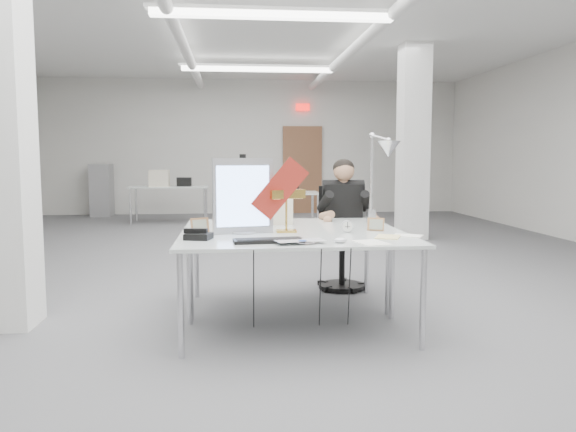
# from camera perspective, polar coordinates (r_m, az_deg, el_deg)

# --- Properties ---
(room_shell) EXTENTS (10.04, 14.04, 3.24)m
(room_shell) POSITION_cam_1_polar(r_m,az_deg,el_deg) (6.79, -1.25, 8.84)
(room_shell) COLOR #505053
(room_shell) RESTS_ON ground
(desk_main) EXTENTS (1.80, 0.90, 0.02)m
(desk_main) POSITION_cam_1_polar(r_m,az_deg,el_deg) (4.20, 1.03, -2.43)
(desk_main) COLOR silver
(desk_main) RESTS_ON room_shell
(desk_second) EXTENTS (1.80, 0.90, 0.02)m
(desk_second) POSITION_cam_1_polar(r_m,az_deg,el_deg) (5.09, -0.14, -0.95)
(desk_second) COLOR silver
(desk_second) RESTS_ON room_shell
(bg_desk_a) EXTENTS (1.60, 0.80, 0.02)m
(bg_desk_a) POSITION_cam_1_polar(r_m,az_deg,el_deg) (9.67, -1.56, 2.35)
(bg_desk_a) COLOR silver
(bg_desk_a) RESTS_ON room_shell
(bg_desk_b) EXTENTS (1.60, 0.80, 0.02)m
(bg_desk_b) POSITION_cam_1_polar(r_m,az_deg,el_deg) (11.92, -11.97, 2.91)
(bg_desk_b) COLOR silver
(bg_desk_b) RESTS_ON room_shell
(filing_cabinet) EXTENTS (0.45, 0.55, 1.20)m
(filing_cabinet) POSITION_cam_1_polar(r_m,az_deg,el_deg) (13.64, -18.40, 2.51)
(filing_cabinet) COLOR gray
(filing_cabinet) RESTS_ON room_shell
(office_chair) EXTENTS (0.57, 0.57, 1.06)m
(office_chair) POSITION_cam_1_polar(r_m,az_deg,el_deg) (5.79, 5.53, -2.28)
(office_chair) COLOR black
(office_chair) RESTS_ON room_shell
(seated_person) EXTENTS (0.57, 0.68, 0.95)m
(seated_person) POSITION_cam_1_polar(r_m,az_deg,el_deg) (5.70, 5.66, 1.36)
(seated_person) COLOR black
(seated_person) RESTS_ON office_chair
(monitor) EXTENTS (0.48, 0.14, 0.60)m
(monitor) POSITION_cam_1_polar(r_m,az_deg,el_deg) (4.44, -4.59, 2.04)
(monitor) COLOR #A5A5A9
(monitor) RESTS_ON desk_main
(pennant) EXTENTS (0.46, 0.02, 0.50)m
(pennant) POSITION_cam_1_polar(r_m,az_deg,el_deg) (4.42, -0.81, 2.82)
(pennant) COLOR maroon
(pennant) RESTS_ON monitor
(keyboard) EXTENTS (0.51, 0.21, 0.02)m
(keyboard) POSITION_cam_1_polar(r_m,az_deg,el_deg) (3.99, -1.99, -2.52)
(keyboard) COLOR black
(keyboard) RESTS_ON desk_main
(laptop) EXTENTS (0.39, 0.30, 0.03)m
(laptop) POSITION_cam_1_polar(r_m,az_deg,el_deg) (3.88, 1.49, -2.75)
(laptop) COLOR silver
(laptop) RESTS_ON desk_main
(mouse) EXTENTS (0.10, 0.07, 0.04)m
(mouse) POSITION_cam_1_polar(r_m,az_deg,el_deg) (3.98, 5.33, -2.48)
(mouse) COLOR silver
(mouse) RESTS_ON desk_main
(bankers_lamp) EXTENTS (0.33, 0.23, 0.35)m
(bankers_lamp) POSITION_cam_1_polar(r_m,az_deg,el_deg) (4.51, -0.17, 0.56)
(bankers_lamp) COLOR #BF8E3B
(bankers_lamp) RESTS_ON desk_main
(desk_phone) EXTENTS (0.22, 0.21, 0.05)m
(desk_phone) POSITION_cam_1_polar(r_m,az_deg,el_deg) (4.19, -9.07, -2.05)
(desk_phone) COLOR black
(desk_phone) RESTS_ON desk_main
(picture_frame_left) EXTENTS (0.15, 0.11, 0.12)m
(picture_frame_left) POSITION_cam_1_polar(r_m,az_deg,el_deg) (4.54, -8.94, -0.94)
(picture_frame_left) COLOR #9C6943
(picture_frame_left) RESTS_ON desk_main
(picture_frame_right) EXTENTS (0.14, 0.09, 0.11)m
(picture_frame_right) POSITION_cam_1_polar(r_m,az_deg,el_deg) (4.67, 8.90, -0.83)
(picture_frame_right) COLOR #AE794B
(picture_frame_right) RESTS_ON desk_main
(desk_clock) EXTENTS (0.10, 0.04, 0.10)m
(desk_clock) POSITION_cam_1_polar(r_m,az_deg,el_deg) (4.54, 6.02, -1.03)
(desk_clock) COLOR silver
(desk_clock) RESTS_ON desk_main
(paper_stack_a) EXTENTS (0.25, 0.31, 0.01)m
(paper_stack_a) POSITION_cam_1_polar(r_m,az_deg,el_deg) (4.00, 8.49, -2.69)
(paper_stack_a) COLOR white
(paper_stack_a) RESTS_ON desk_main
(paper_stack_b) EXTENTS (0.25, 0.29, 0.01)m
(paper_stack_b) POSITION_cam_1_polar(r_m,az_deg,el_deg) (4.31, 10.11, -2.09)
(paper_stack_b) COLOR #E4D288
(paper_stack_b) RESTS_ON desk_main
(paper_stack_c) EXTENTS (0.27, 0.24, 0.01)m
(paper_stack_c) POSITION_cam_1_polar(r_m,az_deg,el_deg) (4.40, 12.05, -1.97)
(paper_stack_c) COLOR white
(paper_stack_c) RESTS_ON desk_main
(beige_monitor) EXTENTS (0.47, 0.46, 0.37)m
(beige_monitor) POSITION_cam_1_polar(r_m,az_deg,el_deg) (5.13, -2.27, 1.32)
(beige_monitor) COLOR beige
(beige_monitor) RESTS_ON desk_second
(architect_lamp) EXTENTS (0.43, 0.71, 0.87)m
(architect_lamp) POSITION_cam_1_polar(r_m,az_deg,el_deg) (4.98, 9.18, 3.98)
(architect_lamp) COLOR silver
(architect_lamp) RESTS_ON desk_second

